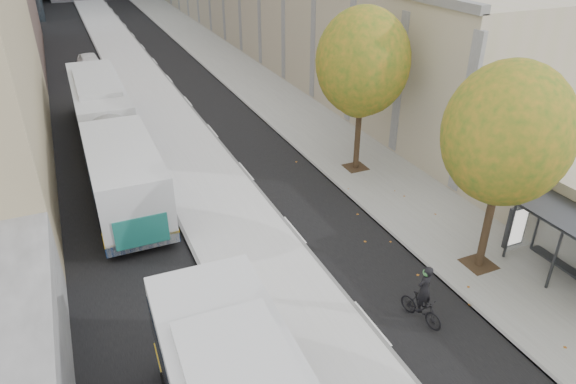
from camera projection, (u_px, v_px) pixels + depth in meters
bus_platform at (158, 109)px, 34.06m from camera, size 4.25×150.00×0.15m
sidewalk at (270, 94)px, 36.91m from camera, size 4.75×150.00×0.08m
tree_c at (507, 134)px, 16.55m from camera, size 4.20×4.20×7.28m
tree_d at (363, 62)px, 23.68m from camera, size 4.40×4.40×7.60m
bus_far at (109, 131)px, 26.22m from camera, size 2.78×18.74×3.12m
cyclist at (422, 301)px, 16.15m from camera, size 0.83×1.71×2.11m
distant_car at (90, 63)px, 41.93m from camera, size 1.98×4.39×1.46m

